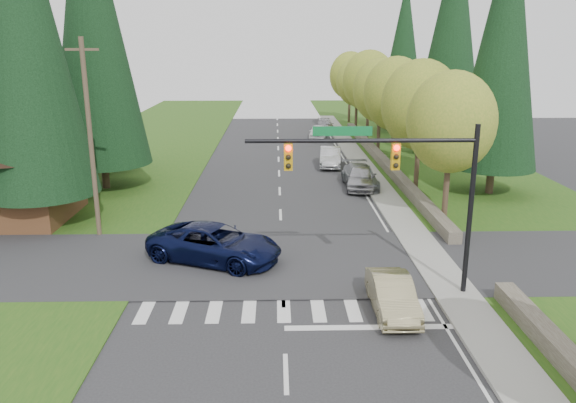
{
  "coord_description": "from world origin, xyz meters",
  "views": [
    {
      "loc": [
        -0.28,
        -15.97,
        9.61
      ],
      "look_at": [
        0.28,
        8.37,
        2.8
      ],
      "focal_mm": 35.0,
      "sensor_mm": 36.0,
      "label": 1
    }
  ],
  "objects_px": {
    "suv_navy": "(215,244)",
    "parked_car_d": "(318,132)",
    "parked_car_a": "(361,177)",
    "parked_car_e": "(326,125)",
    "sedan_champagne": "(392,295)",
    "parked_car_c": "(330,157)",
    "parked_car_b": "(360,177)"
  },
  "relations": [
    {
      "from": "sedan_champagne",
      "to": "parked_car_e",
      "type": "xyz_separation_m",
      "value": [
        1.58,
        46.08,
        -0.07
      ]
    },
    {
      "from": "parked_car_a",
      "to": "parked_car_c",
      "type": "height_order",
      "value": "parked_car_a"
    },
    {
      "from": "parked_car_d",
      "to": "parked_car_e",
      "type": "bearing_deg",
      "value": 83.97
    },
    {
      "from": "parked_car_b",
      "to": "parked_car_d",
      "type": "relative_size",
      "value": 1.22
    },
    {
      "from": "parked_car_c",
      "to": "parked_car_d",
      "type": "height_order",
      "value": "parked_car_c"
    },
    {
      "from": "sedan_champagne",
      "to": "parked_car_c",
      "type": "height_order",
      "value": "parked_car_c"
    },
    {
      "from": "parked_car_b",
      "to": "suv_navy",
      "type": "bearing_deg",
      "value": -123.3
    },
    {
      "from": "suv_navy",
      "to": "parked_car_a",
      "type": "bearing_deg",
      "value": -9.82
    },
    {
      "from": "sedan_champagne",
      "to": "parked_car_b",
      "type": "height_order",
      "value": "parked_car_b"
    },
    {
      "from": "suv_navy",
      "to": "parked_car_d",
      "type": "xyz_separation_m",
      "value": [
        7.26,
        34.54,
        -0.12
      ]
    },
    {
      "from": "parked_car_a",
      "to": "parked_car_d",
      "type": "relative_size",
      "value": 1.1
    },
    {
      "from": "suv_navy",
      "to": "parked_car_d",
      "type": "height_order",
      "value": "suv_navy"
    },
    {
      "from": "suv_navy",
      "to": "parked_car_c",
      "type": "xyz_separation_m",
      "value": [
        7.28,
        20.77,
        -0.08
      ]
    },
    {
      "from": "parked_car_d",
      "to": "parked_car_e",
      "type": "xyz_separation_m",
      "value": [
        1.4,
        6.3,
        -0.13
      ]
    },
    {
      "from": "parked_car_c",
      "to": "parked_car_b",
      "type": "bearing_deg",
      "value": -73.23
    },
    {
      "from": "sedan_champagne",
      "to": "suv_navy",
      "type": "relative_size",
      "value": 0.67
    },
    {
      "from": "parked_car_d",
      "to": "parked_car_e",
      "type": "distance_m",
      "value": 6.46
    },
    {
      "from": "parked_car_b",
      "to": "parked_car_a",
      "type": "bearing_deg",
      "value": -91.11
    },
    {
      "from": "suv_navy",
      "to": "parked_car_c",
      "type": "relative_size",
      "value": 1.31
    },
    {
      "from": "parked_car_a",
      "to": "parked_car_c",
      "type": "relative_size",
      "value": 1.01
    },
    {
      "from": "parked_car_a",
      "to": "parked_car_d",
      "type": "height_order",
      "value": "parked_car_a"
    },
    {
      "from": "parked_car_d",
      "to": "parked_car_b",
      "type": "bearing_deg",
      "value": -79.65
    },
    {
      "from": "sedan_champagne",
      "to": "suv_navy",
      "type": "distance_m",
      "value": 8.81
    },
    {
      "from": "suv_navy",
      "to": "parked_car_a",
      "type": "relative_size",
      "value": 1.3
    },
    {
      "from": "parked_car_a",
      "to": "parked_car_e",
      "type": "relative_size",
      "value": 1.13
    },
    {
      "from": "parked_car_a",
      "to": "parked_car_e",
      "type": "xyz_separation_m",
      "value": [
        0.0,
        27.49,
        -0.2
      ]
    },
    {
      "from": "parked_car_a",
      "to": "parked_car_e",
      "type": "bearing_deg",
      "value": 97.79
    },
    {
      "from": "sedan_champagne",
      "to": "parked_car_b",
      "type": "distance_m",
      "value": 19.07
    },
    {
      "from": "parked_car_d",
      "to": "suv_navy",
      "type": "bearing_deg",
      "value": -95.39
    },
    {
      "from": "parked_car_a",
      "to": "parked_car_c",
      "type": "bearing_deg",
      "value": 108.36
    },
    {
      "from": "parked_car_e",
      "to": "suv_navy",
      "type": "bearing_deg",
      "value": -104.17
    },
    {
      "from": "sedan_champagne",
      "to": "parked_car_e",
      "type": "distance_m",
      "value": 46.11
    }
  ]
}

